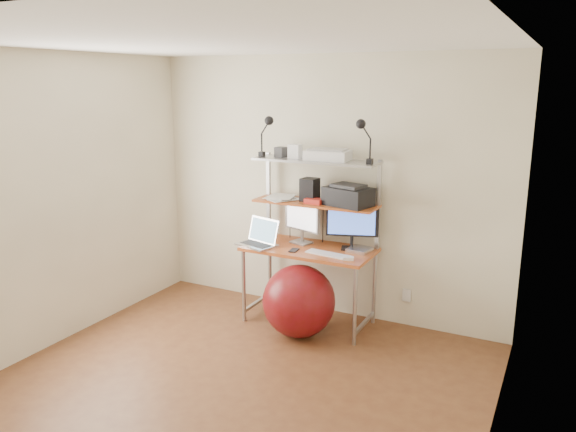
{
  "coord_description": "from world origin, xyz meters",
  "views": [
    {
      "loc": [
        2.09,
        -3.11,
        2.25
      ],
      "look_at": [
        -0.07,
        1.15,
        1.1
      ],
      "focal_mm": 35.0,
      "sensor_mm": 36.0,
      "label": 1
    }
  ],
  "objects_px": {
    "printer": "(348,196)",
    "laptop": "(260,239)",
    "monitor_black": "(352,224)",
    "exercise_ball": "(299,301)",
    "monitor_silver": "(302,218)"
  },
  "relations": [
    {
      "from": "printer",
      "to": "laptop",
      "type": "bearing_deg",
      "value": -147.59
    },
    {
      "from": "laptop",
      "to": "printer",
      "type": "xyz_separation_m",
      "value": [
        0.78,
        0.24,
        0.45
      ]
    },
    {
      "from": "monitor_silver",
      "to": "exercise_ball",
      "type": "xyz_separation_m",
      "value": [
        0.18,
        -0.43,
        -0.66
      ]
    },
    {
      "from": "laptop",
      "to": "printer",
      "type": "distance_m",
      "value": 0.94
    },
    {
      "from": "printer",
      "to": "exercise_ball",
      "type": "bearing_deg",
      "value": -108.41
    },
    {
      "from": "printer",
      "to": "exercise_ball",
      "type": "height_order",
      "value": "printer"
    },
    {
      "from": "monitor_silver",
      "to": "monitor_black",
      "type": "height_order",
      "value": "monitor_black"
    },
    {
      "from": "laptop",
      "to": "exercise_ball",
      "type": "bearing_deg",
      "value": -4.06
    },
    {
      "from": "monitor_silver",
      "to": "exercise_ball",
      "type": "height_order",
      "value": "monitor_silver"
    },
    {
      "from": "monitor_black",
      "to": "printer",
      "type": "height_order",
      "value": "printer"
    },
    {
      "from": "laptop",
      "to": "monitor_black",
      "type": "bearing_deg",
      "value": 34.51
    },
    {
      "from": "monitor_silver",
      "to": "laptop",
      "type": "height_order",
      "value": "monitor_silver"
    },
    {
      "from": "monitor_black",
      "to": "exercise_ball",
      "type": "xyz_separation_m",
      "value": [
        -0.32,
        -0.46,
        -0.65
      ]
    },
    {
      "from": "monitor_black",
      "to": "exercise_ball",
      "type": "height_order",
      "value": "monitor_black"
    },
    {
      "from": "monitor_black",
      "to": "exercise_ball",
      "type": "relative_size",
      "value": 0.73
    }
  ]
}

